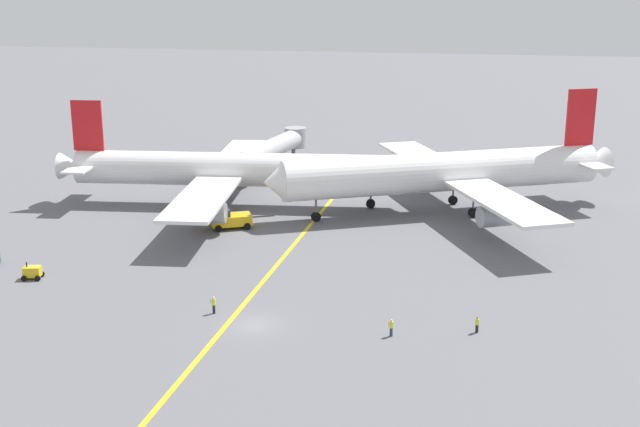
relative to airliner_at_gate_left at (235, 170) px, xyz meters
name	(u,v)px	position (x,y,z in m)	size (l,w,h in m)	color
ground_plane	(254,325)	(14.30, -40.94, -5.16)	(600.00, 600.00, 0.00)	slate
taxiway_stripe	(259,286)	(12.00, -30.94, -5.15)	(0.50, 120.00, 0.01)	yellow
airliner_at_gate_left	(235,170)	(0.00, 0.00, 0.00)	(52.71, 49.95, 14.94)	white
airliner_being_pushed	(446,172)	(29.76, 2.23, 0.53)	(47.59, 47.51, 16.59)	white
pushback_tug	(230,219)	(2.58, -11.08, -3.90)	(8.22, 5.11, 2.96)	gold
gse_gpu_cart_small	(32,272)	(-12.78, -33.63, -4.36)	(2.38, 1.99, 1.90)	gold
ground_crew_marshaller_foreground	(391,327)	(27.27, -40.88, -4.29)	(0.43, 0.41, 1.67)	#2D3351
ground_crew_wing_walker_right	(214,305)	(9.66, -38.96, -4.23)	(0.50, 0.36, 1.76)	black
ground_crew_ramp_agent_by_cones	(477,324)	(34.94, -38.51, -4.34)	(0.36, 0.36, 1.58)	black
jet_bridge	(276,147)	(0.37, 22.02, -0.86)	(7.03, 23.75, 6.07)	#B7B7BC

